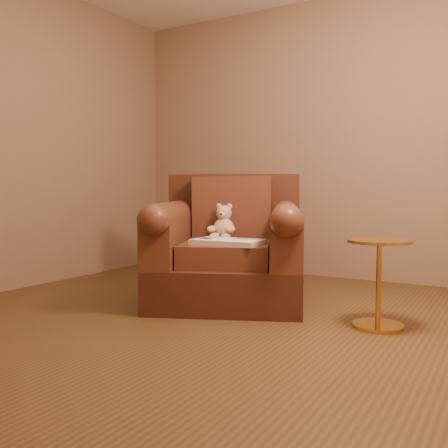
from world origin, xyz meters
The scene contains 6 objects.
floor centered at (0.00, 0.00, 0.00)m, with size 4.00×4.00×0.00m, color brown.
room centered at (0.00, 0.00, 1.71)m, with size 4.02×4.02×2.71m.
armchair centered at (-0.19, 0.57, 0.38)m, with size 1.42×1.39×0.99m.
teddy_bear centered at (-0.27, 0.63, 0.58)m, with size 0.21×0.24×0.29m.
guidebook centered at (-0.04, 0.31, 0.49)m, with size 0.50×0.32×0.04m.
side_table centered at (0.99, 0.39, 0.30)m, with size 0.39×0.39×0.55m.
Camera 1 is at (1.70, -2.73, 0.86)m, focal length 40.00 mm.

